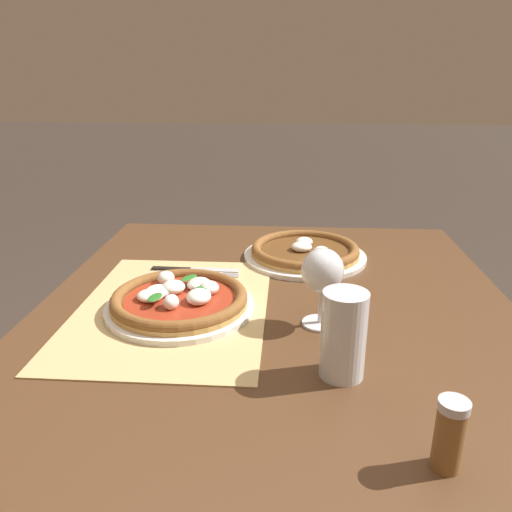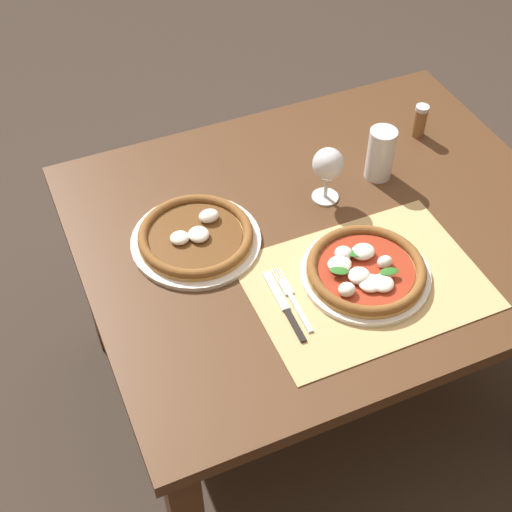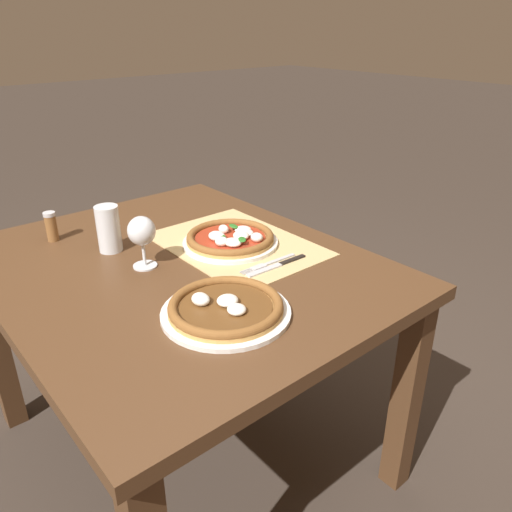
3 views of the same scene
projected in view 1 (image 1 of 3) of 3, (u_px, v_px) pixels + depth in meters
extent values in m
cube|color=#4C301C|center=(275.00, 322.00, 1.02)|extent=(1.22, 1.00, 0.04)
cube|color=#4C301C|center=(150.00, 339.00, 1.69)|extent=(0.07, 0.07, 0.70)
cube|color=#4C301C|center=(413.00, 348.00, 1.63)|extent=(0.07, 0.07, 0.70)
cube|color=tan|center=(173.00, 308.00, 1.03)|extent=(0.53, 0.39, 0.00)
cylinder|color=silver|center=(180.00, 307.00, 1.02)|extent=(0.30, 0.30, 0.01)
cylinder|color=tan|center=(180.00, 302.00, 1.01)|extent=(0.28, 0.28, 0.01)
torus|color=brown|center=(180.00, 297.00, 1.01)|extent=(0.28, 0.28, 0.02)
cylinder|color=maroon|center=(180.00, 299.00, 1.01)|extent=(0.22, 0.22, 0.00)
ellipsoid|color=white|center=(199.00, 284.00, 1.06)|extent=(0.06, 0.05, 0.02)
ellipsoid|color=white|center=(173.00, 287.00, 1.04)|extent=(0.05, 0.05, 0.03)
ellipsoid|color=white|center=(199.00, 297.00, 0.99)|extent=(0.06, 0.05, 0.03)
ellipsoid|color=white|center=(209.00, 288.00, 1.03)|extent=(0.04, 0.04, 0.03)
ellipsoid|color=white|center=(166.00, 278.00, 1.08)|extent=(0.04, 0.04, 0.03)
ellipsoid|color=white|center=(158.00, 291.00, 1.03)|extent=(0.06, 0.05, 0.02)
ellipsoid|color=white|center=(150.00, 296.00, 1.01)|extent=(0.05, 0.05, 0.02)
ellipsoid|color=white|center=(171.00, 302.00, 0.97)|extent=(0.04, 0.03, 0.03)
ellipsoid|color=#286B23|center=(155.00, 297.00, 0.98)|extent=(0.05, 0.03, 0.00)
ellipsoid|color=#286B23|center=(201.00, 289.00, 1.01)|extent=(0.05, 0.04, 0.00)
ellipsoid|color=#286B23|center=(189.00, 278.00, 1.07)|extent=(0.05, 0.04, 0.00)
cylinder|color=silver|center=(305.00, 256.00, 1.31)|extent=(0.32, 0.32, 0.01)
cylinder|color=tan|center=(305.00, 253.00, 1.30)|extent=(0.28, 0.28, 0.01)
torus|color=brown|center=(305.00, 249.00, 1.30)|extent=(0.28, 0.28, 0.02)
cylinder|color=brown|center=(305.00, 250.00, 1.30)|extent=(0.23, 0.23, 0.00)
ellipsoid|color=white|center=(302.00, 247.00, 1.29)|extent=(0.05, 0.05, 0.02)
ellipsoid|color=white|center=(321.00, 252.00, 1.25)|extent=(0.05, 0.04, 0.03)
ellipsoid|color=white|center=(304.00, 242.00, 1.33)|extent=(0.05, 0.05, 0.02)
cylinder|color=silver|center=(320.00, 323.00, 0.97)|extent=(0.07, 0.07, 0.00)
cylinder|color=silver|center=(321.00, 307.00, 0.95)|extent=(0.01, 0.01, 0.06)
ellipsoid|color=silver|center=(323.00, 270.00, 0.93)|extent=(0.08, 0.08, 0.08)
ellipsoid|color=#AD5B14|center=(322.00, 276.00, 0.93)|extent=(0.07, 0.07, 0.05)
cylinder|color=silver|center=(343.00, 335.00, 0.78)|extent=(0.07, 0.07, 0.15)
cylinder|color=black|center=(343.00, 343.00, 0.79)|extent=(0.07, 0.07, 0.12)
cylinder|color=silver|center=(346.00, 305.00, 0.76)|extent=(0.07, 0.07, 0.02)
cube|color=#B7B7BC|center=(180.00, 273.00, 1.20)|extent=(0.02, 0.12, 0.00)
cube|color=#B7B7BC|center=(213.00, 274.00, 1.19)|extent=(0.02, 0.05, 0.00)
cylinder|color=#B7B7BC|center=(230.00, 277.00, 1.18)|extent=(0.00, 0.04, 0.00)
cylinder|color=#B7B7BC|center=(230.00, 276.00, 1.18)|extent=(0.00, 0.04, 0.00)
cylinder|color=#B7B7BC|center=(231.00, 275.00, 1.19)|extent=(0.00, 0.04, 0.00)
cylinder|color=#B7B7BC|center=(231.00, 274.00, 1.20)|extent=(0.00, 0.04, 0.00)
cube|color=black|center=(171.00, 269.00, 1.22)|extent=(0.02, 0.10, 0.01)
cube|color=#B7B7BC|center=(214.00, 271.00, 1.21)|extent=(0.02, 0.12, 0.00)
cylinder|color=brown|center=(449.00, 439.00, 0.60)|extent=(0.04, 0.04, 0.08)
cylinder|color=#BCBCC1|center=(454.00, 406.00, 0.59)|extent=(0.04, 0.04, 0.01)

